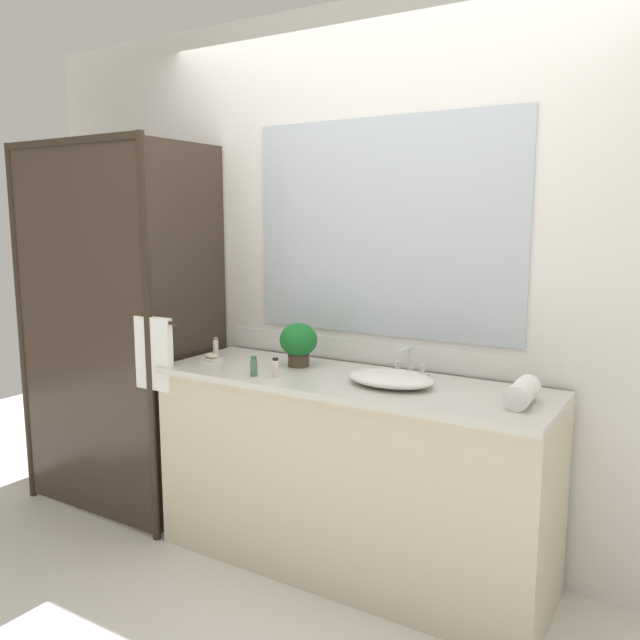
% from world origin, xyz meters
% --- Properties ---
extents(ground_plane, '(8.00, 8.00, 0.00)m').
position_xyz_m(ground_plane, '(0.00, 0.00, 0.00)').
color(ground_plane, silver).
extents(wall_back_with_mirror, '(4.40, 0.06, 2.60)m').
position_xyz_m(wall_back_with_mirror, '(0.00, 0.34, 1.31)').
color(wall_back_with_mirror, silver).
rests_on(wall_back_with_mirror, ground_plane).
extents(vanity_cabinet, '(1.80, 0.58, 0.90)m').
position_xyz_m(vanity_cabinet, '(0.00, 0.01, 0.45)').
color(vanity_cabinet, beige).
rests_on(vanity_cabinet, ground_plane).
extents(shower_enclosure, '(1.20, 0.59, 2.00)m').
position_xyz_m(shower_enclosure, '(-1.27, -0.19, 1.02)').
color(shower_enclosure, '#2D2319').
rests_on(shower_enclosure, ground_plane).
extents(sink_basin, '(0.38, 0.27, 0.06)m').
position_xyz_m(sink_basin, '(0.21, -0.01, 0.93)').
color(sink_basin, white).
rests_on(sink_basin, vanity_cabinet).
extents(faucet, '(0.17, 0.14, 0.14)m').
position_xyz_m(faucet, '(0.21, 0.18, 0.95)').
color(faucet, silver).
rests_on(faucet, vanity_cabinet).
extents(potted_plant, '(0.18, 0.18, 0.21)m').
position_xyz_m(potted_plant, '(-0.32, 0.09, 1.02)').
color(potted_plant, '#473828').
rests_on(potted_plant, vanity_cabinet).
extents(soap_dish, '(0.10, 0.07, 0.04)m').
position_xyz_m(soap_dish, '(-0.76, -0.04, 0.91)').
color(soap_dish, silver).
rests_on(soap_dish, vanity_cabinet).
extents(amenity_bottle_conditioner, '(0.03, 0.03, 0.10)m').
position_xyz_m(amenity_bottle_conditioner, '(-0.80, 0.05, 0.95)').
color(amenity_bottle_conditioner, silver).
rests_on(amenity_bottle_conditioner, vanity_cabinet).
extents(amenity_bottle_shampoo, '(0.03, 0.03, 0.09)m').
position_xyz_m(amenity_bottle_shampoo, '(-0.39, -0.18, 0.94)').
color(amenity_bottle_shampoo, '#4C7056').
rests_on(amenity_bottle_shampoo, vanity_cabinet).
extents(amenity_bottle_lotion, '(0.03, 0.03, 0.09)m').
position_xyz_m(amenity_bottle_lotion, '(-0.29, -0.15, 0.94)').
color(amenity_bottle_lotion, silver).
rests_on(amenity_bottle_lotion, vanity_cabinet).
extents(rolled_towel_near_edge, '(0.10, 0.22, 0.10)m').
position_xyz_m(rolled_towel_near_edge, '(0.76, -0.01, 0.95)').
color(rolled_towel_near_edge, white).
rests_on(rolled_towel_near_edge, vanity_cabinet).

